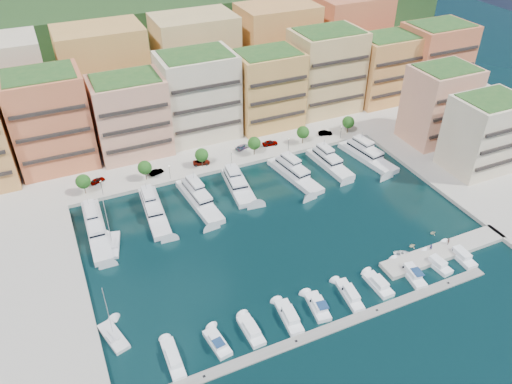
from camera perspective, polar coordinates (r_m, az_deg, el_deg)
ground at (r=119.16m, az=2.89°, el=-4.46°), size 400.00×400.00×0.00m
north_quay at (r=167.63m, az=-6.77°, el=7.96°), size 220.00×64.00×2.00m
east_quay at (r=148.91m, az=26.22°, el=0.48°), size 34.00×76.00×2.00m
west_quay at (r=106.97m, az=-27.21°, el=-15.26°), size 34.00×76.00×2.00m
hillside at (r=210.10m, az=-11.09°, el=13.31°), size 240.00×40.00×58.00m
south_pontoon at (r=99.91m, az=9.31°, el=-14.90°), size 72.00×2.20×0.35m
finger_pier at (r=120.87m, az=20.67°, el=-6.50°), size 32.00×5.00×2.00m
apartment_1 at (r=146.63m, az=-22.46°, el=7.55°), size 20.00×16.50×26.80m
apartment_2 at (r=147.07m, az=-14.15°, el=8.43°), size 20.00×15.50×22.80m
apartment_3 at (r=152.52m, az=-6.61°, el=10.89°), size 22.00×16.50×25.80m
apartment_4 at (r=158.62m, az=1.33°, el=11.70°), size 20.00×15.50×23.80m
apartment_5 at (r=169.62m, az=7.96°, el=13.52°), size 22.00×16.50×26.80m
apartment_6 at (r=180.91m, az=14.38°, el=13.48°), size 20.00×15.50×22.80m
apartment_7 at (r=191.76m, az=19.72°, el=14.09°), size 22.00×16.50×24.80m
apartment_east_a at (r=159.17m, az=20.21°, el=9.39°), size 18.00×14.50×22.80m
apartment_east_b at (r=148.82m, az=24.63°, el=6.07°), size 18.00×14.50×20.80m
backblock_0 at (r=166.66m, az=-27.06°, el=10.22°), size 26.00×18.00×30.00m
backblock_1 at (r=167.24m, az=-16.84°, el=12.67°), size 26.00×18.00×30.00m
backblock_2 at (r=173.11m, az=-6.84°, el=14.65°), size 26.00×18.00×30.00m
backblock_3 at (r=183.75m, az=2.40°, el=16.08°), size 26.00×18.00×30.00m
backblock_4 at (r=198.39m, az=10.54°, el=17.00°), size 26.00×18.00×30.00m
tree_0 at (r=134.90m, az=-19.16°, el=1.14°), size 3.80×3.80×5.65m
tree_1 at (r=136.23m, az=-12.60°, el=2.73°), size 3.80×3.80×5.65m
tree_2 at (r=139.39m, az=-6.24°, el=4.23°), size 3.80×3.80×5.65m
tree_3 at (r=144.28m, az=-0.21°, el=5.60°), size 3.80×3.80×5.65m
tree_4 at (r=150.70m, az=5.39°, el=6.81°), size 3.80×3.80×5.65m
tree_5 at (r=158.50m, az=10.51°, el=7.85°), size 3.80×3.80×5.65m
lamppost_0 at (r=133.60m, az=-17.27°, el=0.72°), size 0.30×0.30×4.20m
lamppost_1 at (r=135.77m, az=-9.88°, el=2.51°), size 0.30×0.30×4.20m
lamppost_2 at (r=140.24m, az=-2.81°, el=4.18°), size 0.30×0.30×4.20m
lamppost_3 at (r=146.80m, az=3.74°, el=5.66°), size 0.30×0.30×4.20m
lamppost_4 at (r=155.18m, az=9.69°, el=6.94°), size 0.30×0.30×4.20m
yacht_0 at (r=124.23m, az=-17.87°, el=-3.81°), size 4.81×23.74×7.30m
yacht_1 at (r=126.43m, az=-11.63°, el=-1.96°), size 5.69×21.17×7.30m
yacht_2 at (r=128.47m, az=-6.64°, el=-0.66°), size 6.43×21.41×7.30m
yacht_3 at (r=132.90m, az=-2.12°, el=0.93°), size 6.77×17.85×7.30m
yacht_4 at (r=137.73m, az=4.30°, el=2.14°), size 7.75×20.82×7.30m
yacht_5 at (r=143.86m, az=8.28°, el=3.47°), size 5.82×18.07×7.30m
yacht_6 at (r=149.18m, az=12.45°, el=4.21°), size 8.05×20.87×7.30m
cruiser_0 at (r=94.58m, az=-9.45°, el=-18.32°), size 2.62×9.07×2.55m
cruiser_1 at (r=95.77m, az=-4.43°, el=-16.82°), size 3.53×7.36×2.66m
cruiser_2 at (r=97.28m, az=-0.55°, el=-15.58°), size 2.92×7.74×2.55m
cruiser_3 at (r=99.62m, az=3.82°, el=-14.07°), size 3.51×8.85×2.55m
cruiser_4 at (r=101.87m, az=7.09°, el=-12.87°), size 3.82×7.86×2.66m
cruiser_5 at (r=104.96m, az=10.67°, el=-11.51°), size 3.49×9.10×2.55m
cruiser_6 at (r=108.27m, az=13.82°, el=-10.25°), size 2.96×7.45×2.55m
cruiser_7 at (r=112.57m, az=17.28°, el=-8.84°), size 3.86×9.38×2.66m
cruiser_8 at (r=116.55m, az=19.90°, el=-7.72°), size 3.37×7.71×2.55m
cruiser_9 at (r=120.57m, az=22.26°, el=-6.71°), size 3.04×8.68×2.55m
sailboat_2 at (r=119.07m, az=-15.99°, el=-5.90°), size 4.78×9.35×13.20m
sailboat_0 at (r=100.23m, az=-15.96°, el=-15.66°), size 4.87×8.57×13.20m
tender_1 at (r=119.74m, az=17.41°, el=-5.85°), size 1.74×1.50×0.91m
tender_3 at (r=125.01m, az=19.55°, el=-4.40°), size 1.62×1.42×0.83m
tender_0 at (r=117.14m, az=16.30°, el=-6.73°), size 4.24×3.61×0.75m
car_0 at (r=139.93m, az=-17.68°, el=1.27°), size 4.38×3.13×1.39m
car_1 at (r=139.59m, az=-11.30°, el=2.27°), size 4.24×2.41×1.32m
car_2 at (r=141.99m, az=-6.25°, el=3.40°), size 5.23×3.36×1.34m
car_3 at (r=148.64m, az=-1.61°, el=5.17°), size 4.94×3.37×1.33m
car_4 at (r=150.50m, az=1.61°, el=5.63°), size 4.81×2.32×1.59m
car_5 at (r=157.55m, az=7.93°, el=6.70°), size 4.58×2.76×1.42m
person_0 at (r=118.53m, az=19.36°, el=-5.96°), size 0.64×0.68×1.56m
person_1 at (r=121.39m, az=21.09°, el=-5.27°), size 1.03×0.98×1.67m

